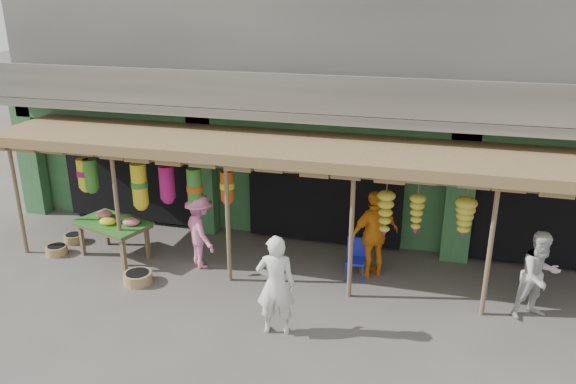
% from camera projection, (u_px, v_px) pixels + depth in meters
% --- Properties ---
extents(ground, '(80.00, 80.00, 0.00)m').
position_uv_depth(ground, '(302.00, 285.00, 11.52)').
color(ground, '#514C47').
rests_on(ground, ground).
extents(building, '(16.40, 6.80, 7.00)m').
position_uv_depth(building, '(347.00, 84.00, 14.80)').
color(building, gray).
rests_on(building, ground).
extents(awning, '(14.00, 2.70, 2.79)m').
position_uv_depth(awning, '(306.00, 153.00, 11.41)').
color(awning, brown).
rests_on(awning, ground).
extents(flower_table, '(1.87, 1.43, 0.99)m').
position_uv_depth(flower_table, '(114.00, 224.00, 12.49)').
color(flower_table, brown).
rests_on(flower_table, ground).
extents(blue_chair, '(0.42, 0.43, 0.86)m').
position_uv_depth(blue_chair, '(356.00, 256.00, 11.70)').
color(blue_chair, '#171F9B').
rests_on(blue_chair, ground).
extents(basket_left, '(0.57, 0.57, 0.20)m').
position_uv_depth(basket_left, '(57.00, 250.00, 12.84)').
color(basket_left, olive).
rests_on(basket_left, ground).
extents(basket_mid, '(0.67, 0.67, 0.23)m').
position_uv_depth(basket_mid, '(138.00, 278.00, 11.57)').
color(basket_mid, olive).
rests_on(basket_mid, ground).
extents(basket_right, '(0.56, 0.56, 0.20)m').
position_uv_depth(basket_right, '(74.00, 238.00, 13.44)').
color(basket_right, '#8E6042').
rests_on(basket_right, ground).
extents(person_front, '(0.75, 0.57, 1.85)m').
position_uv_depth(person_front, '(276.00, 285.00, 9.64)').
color(person_front, white).
rests_on(person_front, ground).
extents(person_right, '(1.03, 0.96, 1.69)m').
position_uv_depth(person_right, '(539.00, 276.00, 10.13)').
color(person_right, beige).
rests_on(person_right, ground).
extents(person_vendor, '(1.15, 1.03, 1.88)m').
position_uv_depth(person_vendor, '(374.00, 234.00, 11.62)').
color(person_vendor, orange).
rests_on(person_vendor, ground).
extents(person_shopper, '(1.20, 1.18, 1.66)m').
position_uv_depth(person_shopper, '(200.00, 231.00, 12.04)').
color(person_shopper, pink).
rests_on(person_shopper, ground).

